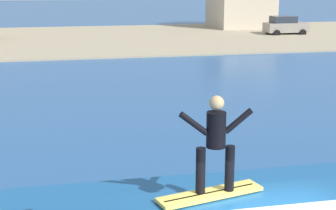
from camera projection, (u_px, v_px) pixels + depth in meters
surfboard at (210, 194)px, 8.63m from camera, size 1.90×0.85×0.06m
surfer at (216, 139)px, 8.44m from camera, size 1.24×0.32×1.64m
shoreline_bank at (91, 39)px, 47.12m from camera, size 120.00×24.00×0.13m
car_far_shore at (285, 25)px, 50.29m from camera, size 4.11×2.16×1.86m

